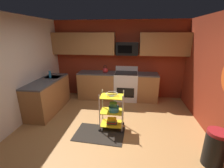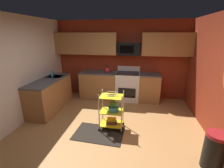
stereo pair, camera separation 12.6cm
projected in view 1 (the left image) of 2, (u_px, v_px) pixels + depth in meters
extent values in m
cube|color=#A87542|center=(108.00, 136.00, 3.47)|extent=(4.40, 4.80, 0.04)
cube|color=maroon|center=(119.00, 60.00, 5.36)|extent=(4.52, 0.06, 2.60)
cube|color=silver|center=(6.00, 76.00, 3.34)|extent=(0.06, 4.80, 2.60)
cube|color=#9E6B3D|center=(117.00, 87.00, 5.31)|extent=(2.66, 0.60, 0.88)
cube|color=#4C4C51|center=(118.00, 73.00, 5.17)|extent=(2.66, 0.60, 0.04)
cube|color=#9E6B3D|center=(49.00, 96.00, 4.49)|extent=(0.60, 1.63, 0.88)
cube|color=#4C4C51|center=(46.00, 81.00, 4.35)|extent=(0.60, 1.63, 0.04)
cube|color=#B7BABC|center=(53.00, 79.00, 4.72)|extent=(0.44, 0.36, 0.16)
cube|color=white|center=(126.00, 86.00, 5.27)|extent=(0.76, 0.64, 0.92)
cube|color=black|center=(125.00, 93.00, 5.00)|extent=(0.56, 0.01, 0.32)
cube|color=white|center=(127.00, 69.00, 5.37)|extent=(0.76, 0.06, 0.18)
cube|color=black|center=(126.00, 73.00, 5.13)|extent=(0.72, 0.60, 0.02)
cube|color=#9E6B3D|center=(84.00, 44.00, 5.15)|extent=(2.09, 0.33, 0.70)
cube|color=#9E6B3D|center=(165.00, 44.00, 4.83)|extent=(1.51, 0.33, 0.70)
cube|color=black|center=(127.00, 49.00, 4.99)|extent=(0.70, 0.38, 0.40)
cube|color=black|center=(125.00, 49.00, 4.82)|extent=(0.44, 0.01, 0.24)
cylinder|color=silver|center=(100.00, 113.00, 3.46)|extent=(0.02, 0.02, 0.88)
cylinder|color=black|center=(100.00, 130.00, 3.59)|extent=(0.07, 0.02, 0.07)
cylinder|color=silver|center=(122.00, 115.00, 3.39)|extent=(0.02, 0.02, 0.88)
cylinder|color=black|center=(122.00, 132.00, 3.53)|extent=(0.07, 0.02, 0.07)
cylinder|color=silver|center=(103.00, 106.00, 3.79)|extent=(0.02, 0.02, 0.88)
cylinder|color=black|center=(103.00, 122.00, 3.93)|extent=(0.07, 0.02, 0.07)
cylinder|color=silver|center=(123.00, 107.00, 3.73)|extent=(0.02, 0.02, 0.88)
cylinder|color=black|center=(123.00, 123.00, 3.86)|extent=(0.07, 0.02, 0.07)
cube|color=yellow|center=(112.00, 124.00, 3.70)|extent=(0.51, 0.36, 0.02)
cube|color=yellow|center=(112.00, 111.00, 3.60)|extent=(0.51, 0.36, 0.02)
cube|color=yellow|center=(112.00, 96.00, 3.49)|extent=(0.51, 0.36, 0.02)
torus|color=silver|center=(112.00, 94.00, 3.46)|extent=(0.27, 0.27, 0.01)
cylinder|color=silver|center=(112.00, 96.00, 3.48)|extent=(0.12, 0.12, 0.02)
ellipsoid|color=yellow|center=(114.00, 94.00, 3.48)|extent=(0.17, 0.09, 0.04)
ellipsoid|color=yellow|center=(110.00, 94.00, 3.46)|extent=(0.17, 0.09, 0.04)
cylinder|color=#338CBF|center=(114.00, 109.00, 3.57)|extent=(0.24, 0.24, 0.11)
torus|color=#338CBF|center=(114.00, 107.00, 3.56)|extent=(0.25, 0.25, 0.01)
cylinder|color=#387F4C|center=(113.00, 105.00, 3.57)|extent=(0.17, 0.17, 0.08)
torus|color=#387F4C|center=(113.00, 103.00, 3.55)|extent=(0.18, 0.18, 0.01)
cube|color=#1E4C8C|center=(112.00, 123.00, 3.69)|extent=(0.25, 0.15, 0.03)
cube|color=#B22626|center=(112.00, 122.00, 3.68)|extent=(0.23, 0.18, 0.03)
cube|color=#26723F|center=(112.00, 120.00, 3.68)|extent=(0.20, 0.16, 0.03)
cube|color=gold|center=(112.00, 119.00, 3.67)|extent=(0.22, 0.17, 0.04)
sphere|color=red|center=(105.00, 70.00, 5.19)|extent=(0.18, 0.18, 0.18)
sphere|color=black|center=(105.00, 68.00, 5.17)|extent=(0.03, 0.03, 0.03)
cone|color=red|center=(108.00, 70.00, 5.18)|extent=(0.09, 0.04, 0.06)
torus|color=black|center=(105.00, 67.00, 5.16)|extent=(0.12, 0.01, 0.12)
cylinder|color=#2D8CBF|center=(50.00, 74.00, 4.57)|extent=(0.06, 0.06, 0.20)
cylinder|color=black|center=(214.00, 150.00, 2.61)|extent=(0.34, 0.34, 0.60)
cylinder|color=maroon|center=(218.00, 133.00, 2.51)|extent=(0.33, 0.33, 0.06)
cube|color=black|center=(99.00, 134.00, 3.51)|extent=(1.14, 0.76, 0.01)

